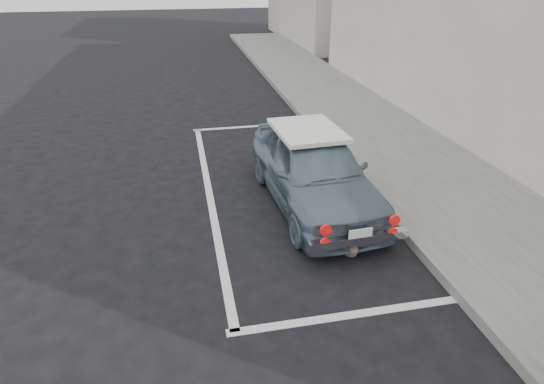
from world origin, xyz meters
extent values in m
plane|color=black|center=(0.00, 0.00, 0.00)|extent=(80.00, 80.00, 0.00)
cube|color=#60615C|center=(3.20, 2.00, 0.07)|extent=(2.80, 40.00, 0.15)
cube|color=black|center=(4.66, 4.00, 1.40)|extent=(0.10, 16.00, 2.40)
cube|color=silver|center=(0.50, -0.50, 0.00)|extent=(3.00, 0.12, 0.01)
cube|color=silver|center=(0.50, 6.50, 0.00)|extent=(3.00, 0.12, 0.01)
cube|color=silver|center=(-0.90, 3.00, 0.00)|extent=(0.12, 7.00, 0.01)
imported|color=slate|center=(0.80, 2.27, 0.63)|extent=(1.69, 3.77, 1.26)
cube|color=white|center=(0.78, 2.63, 1.19)|extent=(1.12, 1.46, 0.07)
cube|color=silver|center=(0.90, 0.47, 0.38)|extent=(1.42, 0.20, 0.12)
cube|color=white|center=(0.91, 0.43, 0.48)|extent=(0.33, 0.04, 0.17)
cylinder|color=red|center=(0.42, 0.41, 0.62)|extent=(0.15, 0.05, 0.15)
cylinder|color=red|center=(1.39, 0.47, 0.62)|extent=(0.15, 0.05, 0.15)
cylinder|color=red|center=(0.42, 0.41, 0.44)|extent=(0.12, 0.05, 0.12)
cylinder|color=red|center=(1.39, 0.47, 0.44)|extent=(0.12, 0.05, 0.12)
ellipsoid|color=#77695A|center=(0.88, 0.68, 0.12)|extent=(0.25, 0.37, 0.22)
sphere|color=#77695A|center=(0.87, 0.52, 0.19)|extent=(0.14, 0.14, 0.14)
cone|color=#77695A|center=(0.83, 0.53, 0.26)|extent=(0.05, 0.05, 0.05)
cone|color=#77695A|center=(0.91, 0.52, 0.26)|extent=(0.05, 0.05, 0.05)
cylinder|color=#77695A|center=(0.94, 0.86, 0.04)|extent=(0.11, 0.23, 0.03)
camera|label=1|loc=(-1.27, -4.31, 3.68)|focal=30.00mm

